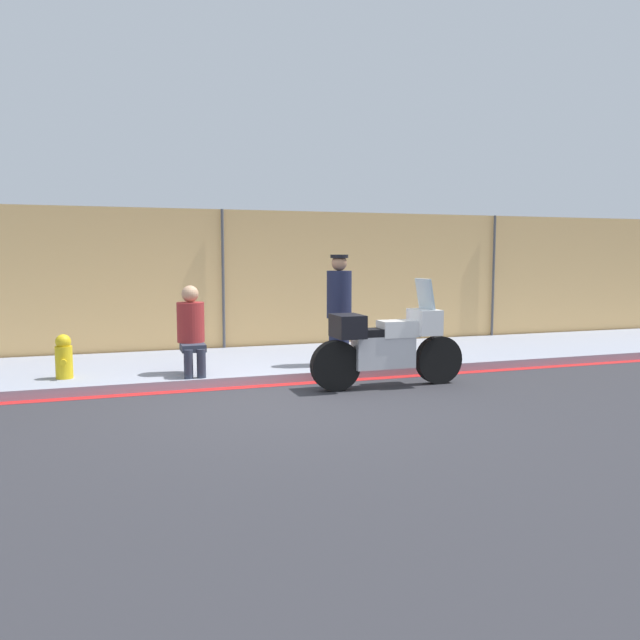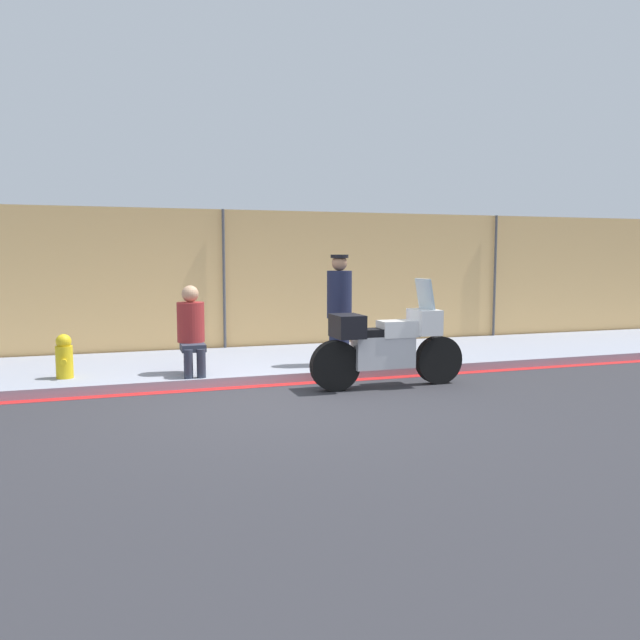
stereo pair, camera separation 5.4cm
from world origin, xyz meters
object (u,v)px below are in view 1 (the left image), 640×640
Objects in this scene: motorcycle at (387,344)px; person_seated_on_curb at (191,326)px; officer_standing at (339,309)px; fire_hydrant at (64,357)px.

motorcycle is 1.77× the size of person_seated_on_curb.
fire_hydrant is at bearing 177.73° from officer_standing.
fire_hydrant is at bearing 162.13° from motorcycle.
motorcycle is 2.71m from person_seated_on_curb.
officer_standing is 3.91m from fire_hydrant.
officer_standing reaches higher than fire_hydrant.
officer_standing reaches higher than motorcycle.
officer_standing is at bearing 102.33° from motorcycle.
motorcycle is 1.32× the size of officer_standing.
motorcycle reaches higher than fire_hydrant.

